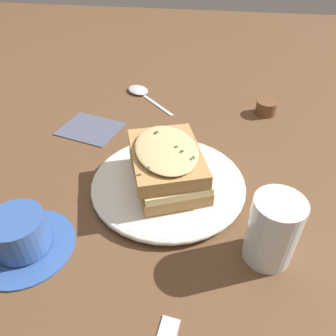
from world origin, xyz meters
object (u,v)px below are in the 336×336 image
Objects in this scene: dinner_plate at (168,185)px; condiment_pot at (266,108)px; napkin at (90,128)px; teacup_with_saucer at (20,236)px; sandwich at (167,166)px; spoon at (140,91)px; water_glass at (273,230)px.

dinner_plate is 5.55× the size of condiment_pot.
dinner_plate is 2.13× the size of napkin.
teacup_with_saucer is 2.99× the size of condiment_pot.
teacup_with_saucer is at bearing 91.74° from napkin.
teacup_with_saucer is 1.15× the size of napkin.
sandwich is at bearing -1.76° from dinner_plate.
napkin is (0.07, 0.18, -0.00)m from spoon.
teacup_with_saucer is 0.58m from condiment_pot.
dinner_plate is 0.24m from teacup_with_saucer.
sandwich reaches higher than condiment_pot.
sandwich is at bearing 158.28° from teacup_with_saucer.
dinner_plate is at bearing 139.98° from napkin.
water_glass is at bearing 144.06° from dinner_plate.
sandwich reaches higher than dinner_plate.
water_glass is 0.69× the size of spoon.
sandwich is 0.19m from water_glass.
teacup_with_saucer is at bearing 49.89° from condiment_pot.
condiment_pot is (-0.03, -0.40, -0.04)m from water_glass.
teacup_with_saucer reaches higher than dinner_plate.
napkin is at bearing -40.02° from dinner_plate.
water_glass reaches higher than napkin.
napkin is 2.61× the size of condiment_pot.
condiment_pot is (-0.37, -0.44, -0.01)m from teacup_with_saucer.
dinner_plate is at bearing 158.03° from teacup_with_saucer.
dinner_plate is 0.04m from sandwich.
teacup_with_saucer is 0.51m from spoon.
teacup_with_saucer reaches higher than napkin.
spoon is at bearing -110.93° from napkin.
water_glass is (-0.16, 0.11, 0.04)m from dinner_plate.
dinner_plate is 0.20m from water_glass.
teacup_with_saucer is 0.35m from water_glass.
teacup_with_saucer is (0.19, 0.15, -0.03)m from sandwich.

